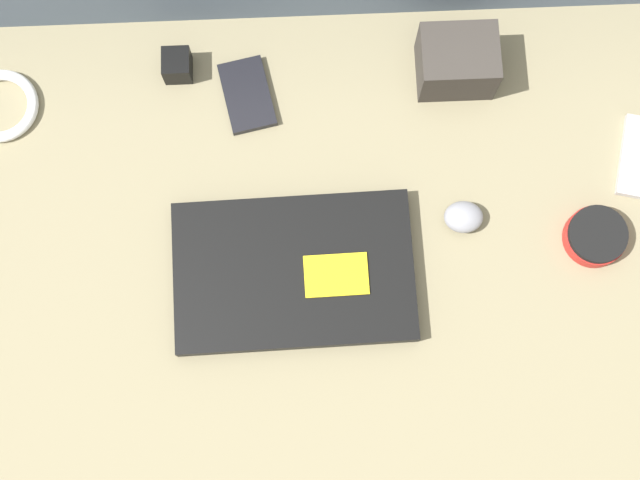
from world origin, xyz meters
name	(u,v)px	position (x,y,z in m)	size (l,w,h in m)	color
ground_plane	(320,258)	(0.00, 0.00, 0.00)	(8.00, 8.00, 0.00)	#7A6651
couch_seat	(320,251)	(0.00, 0.00, 0.06)	(1.17, 0.72, 0.11)	#847A5B
laptop	(294,272)	(-0.04, -0.04, 0.13)	(0.34, 0.22, 0.03)	black
computer_mouse	(464,217)	(0.21, 0.03, 0.13)	(0.06, 0.05, 0.03)	gray
speaker_puck	(596,236)	(0.40, -0.01, 0.13)	(0.09, 0.09, 0.03)	red
phone_black	(247,95)	(-0.10, 0.23, 0.12)	(0.09, 0.12, 0.01)	black
camera_pouch	(457,62)	(0.21, 0.26, 0.15)	(0.11, 0.09, 0.08)	#38332D
charger_brick	(177,65)	(-0.20, 0.28, 0.13)	(0.04, 0.04, 0.04)	black
cable_coil	(0,106)	(-0.47, 0.23, 0.12)	(0.11, 0.11, 0.02)	white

